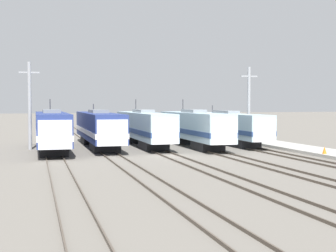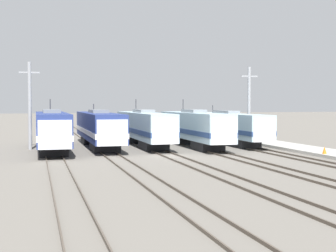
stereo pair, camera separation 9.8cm
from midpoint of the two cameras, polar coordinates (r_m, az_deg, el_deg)
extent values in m
plane|color=#666059|center=(43.32, 0.08, -3.60)|extent=(400.00, 400.00, 0.00)
cube|color=#4C4238|center=(41.68, -14.57, -3.84)|extent=(0.07, 120.00, 0.15)
cube|color=#4C4238|center=(41.74, -12.60, -3.81)|extent=(0.07, 120.00, 0.15)
cube|color=#4C4238|center=(42.10, -7.59, -3.71)|extent=(0.07, 120.00, 0.15)
cube|color=#4C4238|center=(42.33, -5.66, -3.66)|extent=(0.07, 120.00, 0.15)
cube|color=#4C4238|center=(43.12, -0.84, -3.53)|extent=(0.07, 120.00, 0.15)
cube|color=#4C4238|center=(43.51, 0.99, -3.48)|extent=(0.07, 120.00, 0.15)
cube|color=#4C4238|center=(44.71, 5.51, -3.32)|extent=(0.07, 120.00, 0.15)
cube|color=#4C4238|center=(45.25, 7.21, -3.26)|extent=(0.07, 120.00, 0.15)
cube|color=#4C4238|center=(46.80, 11.36, -3.09)|extent=(0.07, 120.00, 0.15)
cube|color=#4C4238|center=(47.47, 12.90, -3.03)|extent=(0.07, 120.00, 0.15)
cube|color=black|center=(44.61, -13.74, -2.89)|extent=(2.58, 3.83, 0.95)
cube|color=black|center=(53.27, -14.08, -1.99)|extent=(2.58, 3.83, 0.95)
cube|color=navy|center=(48.80, -13.95, -0.14)|extent=(3.03, 17.39, 2.91)
cube|color=silver|center=(48.84, -13.94, -0.82)|extent=(3.07, 17.43, 0.52)
cube|color=silver|center=(41.20, -13.60, -0.95)|extent=(2.79, 2.33, 2.47)
cube|color=black|center=(40.09, -13.55, -0.27)|extent=(2.37, 0.08, 0.69)
cube|color=slate|center=(48.75, -13.97, 1.77)|extent=(1.67, 4.35, 0.35)
cylinder|color=#38383D|center=(52.57, -14.11, 2.43)|extent=(0.12, 0.12, 1.44)
cube|color=black|center=(47.42, -7.66, -2.50)|extent=(2.60, 4.28, 0.95)
cube|color=black|center=(57.04, -9.05, -1.63)|extent=(2.60, 4.28, 0.95)
cube|color=navy|center=(52.11, -8.43, 0.04)|extent=(3.06, 19.47, 2.83)
cube|color=silver|center=(52.14, -8.43, -0.58)|extent=(3.10, 19.51, 0.51)
cube|color=silver|center=(43.25, -6.90, -0.77)|extent=(2.82, 1.73, 2.40)
cube|color=black|center=(42.45, -6.74, -0.12)|extent=(2.40, 0.08, 0.67)
cube|color=slate|center=(52.06, -8.44, 1.79)|extent=(1.68, 4.87, 0.35)
cylinder|color=#38383D|center=(56.30, -9.01, 2.18)|extent=(0.12, 0.12, 0.99)
cube|color=#232326|center=(48.68, -1.73, -2.34)|extent=(2.39, 4.09, 0.95)
cube|color=#232326|center=(57.71, -3.98, -1.55)|extent=(2.39, 4.09, 0.95)
cube|color=#9EBCCC|center=(53.06, -2.96, 0.12)|extent=(2.82, 18.59, 2.83)
cube|color=navy|center=(53.09, -2.96, -0.49)|extent=(2.86, 18.63, 0.51)
cube|color=silver|center=(44.92, -0.57, -0.62)|extent=(2.59, 1.95, 2.40)
cube|color=black|center=(44.03, -0.26, 0.00)|extent=(2.20, 0.08, 0.67)
cube|color=gray|center=(53.01, -2.96, 1.83)|extent=(1.55, 4.65, 0.35)
cylinder|color=#38383D|center=(57.00, -3.88, 2.50)|extent=(0.12, 0.12, 1.56)
cube|color=#232326|center=(47.98, 4.88, -2.43)|extent=(2.40, 3.84, 0.95)
cube|color=#232326|center=(56.21, 1.73, -1.66)|extent=(2.40, 3.84, 0.95)
cube|color=#9EBCCC|center=(51.95, 3.19, 0.07)|extent=(2.83, 17.47, 2.85)
cube|color=navy|center=(51.98, 3.19, -0.55)|extent=(2.87, 17.51, 0.51)
cube|color=silver|center=(44.74, 6.41, -0.64)|extent=(2.60, 2.20, 2.42)
cube|color=black|center=(43.77, 6.92, -0.02)|extent=(2.21, 0.08, 0.68)
cube|color=gray|center=(51.90, 3.19, 1.84)|extent=(1.55, 4.37, 0.35)
cylinder|color=#38383D|center=(55.55, 1.90, 2.49)|extent=(0.12, 0.12, 1.50)
cube|color=#232326|center=(52.18, 9.20, -2.04)|extent=(2.30, 4.34, 0.95)
cube|color=#232326|center=(61.24, 5.29, -1.31)|extent=(2.30, 4.34, 0.95)
cube|color=#9EBCCC|center=(56.57, 7.10, 0.18)|extent=(2.71, 19.75, 2.67)
cube|color=navy|center=(56.59, 7.10, -0.36)|extent=(2.75, 19.79, 0.48)
cube|color=silver|center=(48.51, 11.20, -0.50)|extent=(2.49, 2.14, 2.27)
cube|color=black|center=(47.61, 11.74, 0.03)|extent=(2.12, 0.08, 0.64)
cube|color=gray|center=(56.52, 7.11, 1.71)|extent=(1.49, 4.94, 0.35)
cylinder|color=#38383D|center=(60.54, 5.51, 2.08)|extent=(0.12, 0.12, 0.96)
cylinder|color=gray|center=(50.67, -16.45, 2.37)|extent=(0.38, 0.38, 9.12)
cube|color=gray|center=(50.77, -16.50, 6.28)|extent=(2.09, 0.16, 0.16)
cylinder|color=gray|center=(56.23, 9.90, 2.46)|extent=(0.38, 0.38, 9.12)
cube|color=gray|center=(56.32, 9.93, 5.99)|extent=(2.09, 0.16, 0.16)
cube|color=#A8A59E|center=(49.32, 16.63, -2.77)|extent=(4.00, 120.00, 0.31)
cone|color=orange|center=(44.04, 18.60, -2.81)|extent=(0.39, 0.39, 0.66)
camera|label=1|loc=(0.05, -89.94, 0.00)|focal=50.00mm
camera|label=2|loc=(0.05, 90.06, 0.00)|focal=50.00mm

